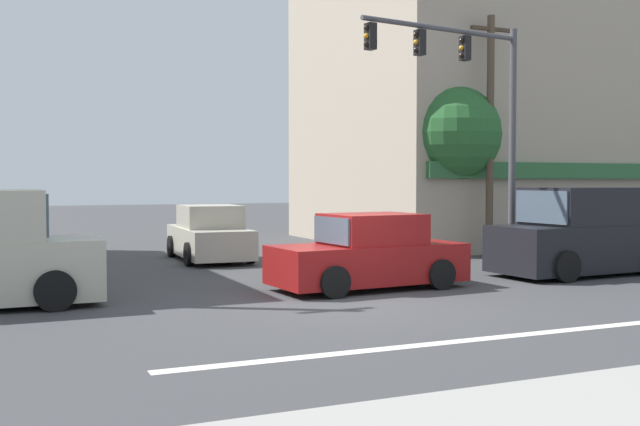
{
  "coord_description": "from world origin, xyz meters",
  "views": [
    {
      "loc": [
        -6.16,
        -12.31,
        2.27
      ],
      "look_at": [
        0.12,
        2.0,
        1.6
      ],
      "focal_mm": 42.0,
      "sensor_mm": 36.0,
      "label": 1
    }
  ],
  "objects": [
    {
      "name": "traffic_light_mast",
      "position": [
        4.99,
        3.37,
        4.3
      ],
      "size": [
        4.85,
        0.88,
        6.2
      ],
      "color": "#47474C",
      "rests_on": "ground"
    },
    {
      "name": "building_right_corner",
      "position": [
        11.79,
        11.72,
        5.63
      ],
      "size": [
        13.16,
        10.47,
        11.26
      ],
      "color": "tan",
      "rests_on": "ground"
    },
    {
      "name": "lane_marking_stripe",
      "position": [
        0.0,
        -3.5,
        0.0
      ],
      "size": [
        9.0,
        0.24,
        0.01
      ],
      "primitive_type": "cube",
      "color": "silver",
      "rests_on": "ground"
    },
    {
      "name": "street_tree",
      "position": [
        6.8,
        7.05,
        3.68
      ],
      "size": [
        2.94,
        2.94,
        5.18
      ],
      "color": "#4C3823",
      "rests_on": "ground"
    },
    {
      "name": "sedan_parked_curbside",
      "position": [
        1.09,
        1.65,
        0.71
      ],
      "size": [
        4.21,
        2.1,
        1.58
      ],
      "color": "maroon",
      "rests_on": "ground"
    },
    {
      "name": "ground_plane",
      "position": [
        0.0,
        0.0,
        0.0
      ],
      "size": [
        120.0,
        120.0,
        0.0
      ],
      "primitive_type": "plane",
      "color": "#3D3D3F"
    },
    {
      "name": "sedan_crossing_leftbound",
      "position": [
        -0.48,
        8.5,
        0.71
      ],
      "size": [
        2.0,
        4.16,
        1.58
      ],
      "color": "#B7B29E",
      "rests_on": "ground"
    },
    {
      "name": "utility_pole_far_right",
      "position": [
        7.44,
        6.08,
        3.73
      ],
      "size": [
        1.4,
        0.22,
        7.16
      ],
      "color": "brown",
      "rests_on": "ground"
    },
    {
      "name": "van_approaching_near",
      "position": [
        7.03,
        1.69,
        1.01
      ],
      "size": [
        4.69,
        2.23,
        2.11
      ],
      "color": "black",
      "rests_on": "ground"
    }
  ]
}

